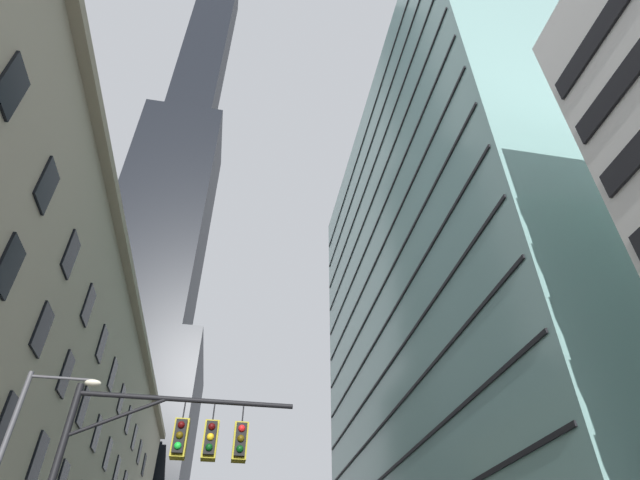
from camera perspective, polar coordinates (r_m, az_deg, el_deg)
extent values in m
cube|color=#9E937A|center=(44.59, -20.04, -7.07)|extent=(0.70, 69.89, 0.60)
cube|color=black|center=(24.79, -31.89, -17.18)|extent=(0.14, 1.40, 2.20)
cube|color=black|center=(29.36, -29.21, -20.67)|extent=(0.14, 1.40, 2.20)
cube|color=black|center=(22.16, -31.67, -2.53)|extent=(0.14, 1.40, 2.20)
cube|color=black|center=(26.24, -28.86, -8.82)|extent=(0.14, 1.40, 2.20)
cube|color=black|center=(30.59, -26.77, -13.36)|extent=(0.14, 1.40, 2.20)
cube|color=black|center=(35.12, -25.16, -16.73)|extent=(0.14, 1.40, 2.20)
cube|color=black|center=(39.76, -23.88, -19.32)|extent=(0.14, 1.40, 2.20)
cube|color=black|center=(44.47, -22.84, -21.36)|extent=(0.14, 1.40, 2.20)
cube|color=black|center=(49.25, -21.98, -23.00)|extent=(0.14, 1.40, 2.20)
cube|color=black|center=(21.28, -31.41, 14.60)|extent=(0.14, 1.40, 2.20)
cube|color=black|center=(24.50, -28.46, 5.44)|extent=(0.14, 1.40, 2.20)
cube|color=black|center=(28.24, -26.31, -1.47)|extent=(0.14, 1.40, 2.20)
cube|color=black|center=(32.33, -24.68, -6.69)|extent=(0.14, 1.40, 2.20)
cube|color=black|center=(36.64, -23.40, -10.71)|extent=(0.14, 1.40, 2.20)
cube|color=black|center=(41.11, -22.37, -13.87)|extent=(0.14, 1.40, 2.20)
cube|color=black|center=(45.68, -21.52, -16.40)|extent=(0.14, 1.40, 2.20)
cube|color=black|center=(50.34, -20.82, -18.46)|extent=(0.14, 1.40, 2.20)
cube|color=black|center=(55.06, -20.22, -20.17)|extent=(0.14, 1.40, 2.20)
cube|color=black|center=(59.83, -19.70, -21.60)|extent=(0.14, 1.40, 2.20)
cube|color=black|center=(64.63, -19.26, -22.83)|extent=(0.14, 1.40, 2.20)
cube|color=black|center=(91.68, -23.61, -23.41)|extent=(25.47, 25.47, 41.17)
cube|color=black|center=(113.51, -17.27, 1.65)|extent=(17.83, 17.83, 59.88)
cube|color=black|center=(163.71, -12.66, 20.08)|extent=(11.46, 11.46, 74.85)
cube|color=gray|center=(53.84, 15.71, -6.76)|extent=(17.78, 47.96, 56.74)
cube|color=black|center=(44.40, 8.07, -24.22)|extent=(0.12, 46.96, 0.24)
cube|color=black|center=(45.52, 7.61, -19.34)|extent=(0.12, 46.96, 0.24)
cube|color=black|center=(46.94, 7.20, -14.73)|extent=(0.12, 46.96, 0.24)
cube|color=black|center=(48.66, 6.82, -10.41)|extent=(0.12, 46.96, 0.24)
cube|color=black|center=(50.63, 6.49, -6.41)|extent=(0.12, 46.96, 0.24)
cube|color=black|center=(52.83, 6.19, -2.72)|extent=(0.12, 46.96, 0.24)
cube|color=black|center=(55.24, 5.91, 0.66)|extent=(0.12, 46.96, 0.24)
cube|color=black|center=(57.82, 5.66, 3.75)|extent=(0.12, 46.96, 0.24)
cube|color=black|center=(60.56, 5.42, 6.56)|extent=(0.12, 46.96, 0.24)
cube|color=black|center=(63.43, 5.21, 9.13)|extent=(0.12, 46.96, 0.24)
cube|color=black|center=(66.41, 5.01, 11.47)|extent=(0.12, 46.96, 0.24)
cylinder|color=black|center=(15.83, -14.60, -17.06)|extent=(6.09, 0.14, 0.14)
cylinder|color=black|center=(15.88, -21.82, -18.03)|extent=(2.51, 0.10, 1.28)
cylinder|color=black|center=(15.73, -15.07, -18.03)|extent=(0.04, 0.04, 0.60)
cube|color=black|center=(15.51, -15.54, -20.62)|extent=(0.30, 0.30, 0.90)
cube|color=olive|center=(15.67, -15.52, -20.80)|extent=(0.40, 0.40, 1.04)
sphere|color=#450808|center=(15.44, -15.38, -19.46)|extent=(0.20, 0.20, 0.20)
sphere|color=#4B3A08|center=(15.35, -15.56, -20.44)|extent=(0.20, 0.20, 0.20)
sphere|color=green|center=(15.28, -15.75, -21.44)|extent=(0.20, 0.20, 0.20)
cylinder|color=black|center=(15.69, -11.89, -18.44)|extent=(0.04, 0.04, 0.60)
cube|color=black|center=(15.46, -12.26, -21.05)|extent=(0.30, 0.30, 0.90)
cube|color=olive|center=(15.62, -12.27, -21.22)|extent=(0.40, 0.40, 1.04)
sphere|color=#450808|center=(15.39, -12.11, -19.89)|extent=(0.20, 0.20, 0.20)
sphere|color=yellow|center=(15.31, -12.26, -20.88)|extent=(0.20, 0.20, 0.20)
sphere|color=#083D10|center=(15.23, -12.41, -21.88)|extent=(0.20, 0.20, 0.20)
cylinder|color=black|center=(15.69, -8.68, -18.80)|extent=(0.04, 0.04, 0.60)
cube|color=black|center=(15.46, -8.96, -21.42)|extent=(0.30, 0.30, 0.90)
cube|color=olive|center=(15.62, -9.00, -21.59)|extent=(0.40, 0.40, 1.04)
sphere|color=red|center=(15.39, -8.82, -20.25)|extent=(0.20, 0.20, 0.20)
sphere|color=#4B3A08|center=(15.31, -8.92, -21.25)|extent=(0.20, 0.20, 0.20)
sphere|color=#083D10|center=(15.23, -9.03, -22.25)|extent=(0.20, 0.20, 0.20)
cylinder|color=#47474C|center=(20.59, -27.07, -13.70)|extent=(2.12, 0.10, 0.10)
ellipsoid|color=#EFE5C6|center=(20.27, -24.24, -14.49)|extent=(0.56, 0.32, 0.24)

